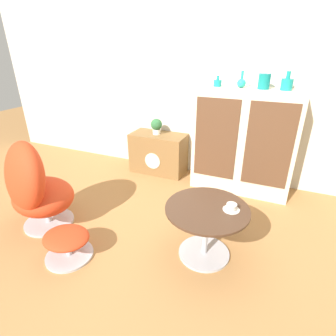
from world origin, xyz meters
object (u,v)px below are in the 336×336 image
(ottoman, at_px, (67,241))
(vase_rightmost, at_px, (287,84))
(vase_inner_left, at_px, (241,83))
(vase_inner_right, at_px, (264,81))
(potted_plant, at_px, (156,126))
(teacup, at_px, (231,208))
(sideboard, at_px, (244,142))
(egg_chair, at_px, (35,187))
(coffee_table, at_px, (206,224))
(tv_console, at_px, (159,153))
(vase_leftmost, at_px, (218,83))

(ottoman, height_order, vase_rightmost, vase_rightmost)
(vase_inner_left, height_order, vase_rightmost, vase_rightmost)
(vase_inner_right, xyz_separation_m, potted_plant, (-1.25, 0.03, -0.61))
(teacup, bearing_deg, potted_plant, 133.90)
(sideboard, relative_size, ottoman, 3.06)
(ottoman, distance_m, vase_inner_left, 2.28)
(egg_chair, distance_m, coffee_table, 1.56)
(tv_console, distance_m, vase_inner_left, 1.39)
(egg_chair, height_order, vase_inner_right, vase_inner_right)
(vase_leftmost, distance_m, potted_plant, 0.96)
(coffee_table, bearing_deg, vase_rightmost, 72.35)
(sideboard, distance_m, ottoman, 2.10)
(vase_inner_left, xyz_separation_m, vase_rightmost, (0.44, 0.00, 0.01))
(sideboard, height_order, coffee_table, sideboard)
(vase_inner_left, height_order, vase_inner_right, vase_inner_left)
(sideboard, height_order, vase_inner_left, vase_inner_left)
(vase_rightmost, height_order, teacup, vase_rightmost)
(egg_chair, bearing_deg, potted_plant, 72.74)
(tv_console, height_order, egg_chair, egg_chair)
(coffee_table, height_order, potted_plant, potted_plant)
(tv_console, distance_m, teacup, 1.77)
(egg_chair, bearing_deg, vase_inner_right, 41.40)
(sideboard, relative_size, vase_inner_right, 7.78)
(egg_chair, bearing_deg, vase_rightmost, 38.08)
(sideboard, distance_m, egg_chair, 2.22)
(egg_chair, height_order, vase_leftmost, vase_leftmost)
(sideboard, distance_m, teacup, 1.25)
(tv_console, relative_size, vase_rightmost, 4.00)
(ottoman, relative_size, vase_inner_right, 2.54)
(sideboard, height_order, ottoman, sideboard)
(vase_rightmost, bearing_deg, ottoman, -129.19)
(vase_inner_left, bearing_deg, tv_console, 178.11)
(tv_console, relative_size, potted_plant, 3.58)
(vase_rightmost, height_order, potted_plant, vase_rightmost)
(vase_inner_right, height_order, teacup, vase_inner_right)
(potted_plant, xyz_separation_m, teacup, (1.23, -1.28, -0.16))
(vase_inner_right, xyz_separation_m, teacup, (-0.02, -1.24, -0.78))
(ottoman, bearing_deg, vase_leftmost, 67.36)
(tv_console, relative_size, ottoman, 1.89)
(egg_chair, distance_m, potted_plant, 1.65)
(vase_rightmost, bearing_deg, vase_inner_right, 180.00)
(vase_inner_right, bearing_deg, coffee_table, -98.51)
(tv_console, xyz_separation_m, ottoman, (0.01, -1.78, -0.11))
(tv_console, height_order, teacup, tv_console)
(tv_console, relative_size, vase_inner_right, 4.79)
(tv_console, distance_m, ottoman, 1.79)
(vase_inner_left, relative_size, teacup, 1.35)
(potted_plant, bearing_deg, egg_chair, -107.26)
(ottoman, relative_size, vase_rightmost, 2.12)
(ottoman, xyz_separation_m, coffee_table, (1.02, 0.46, 0.15))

